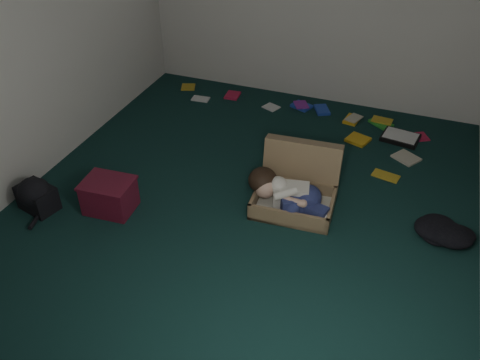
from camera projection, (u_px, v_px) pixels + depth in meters
The scene contains 10 objects.
floor at pixel (246, 202), 4.64m from camera, with size 4.50×4.50×0.00m, color #0F2C29.
wall_front at pixel (66, 271), 2.17m from camera, with size 4.50×4.50×0.00m, color silver.
wall_left at pixel (33, 35), 4.44m from camera, with size 4.50×4.50×0.00m, color silver.
suitcase at pixel (297, 187), 4.56m from camera, with size 0.75×0.73×0.52m.
person at pixel (288, 194), 4.41m from camera, with size 0.77×0.36×0.32m.
maroon_bin at pixel (109, 195), 4.47m from camera, with size 0.45×0.37×0.30m.
backpack at pixel (37, 197), 4.49m from camera, with size 0.41×0.33×0.25m, color black, non-canonical shape.
clothing_pile at pixel (443, 230), 4.23m from camera, with size 0.40×0.32×0.13m, color black, non-canonical shape.
paper_tray at pixel (400, 137), 5.50m from camera, with size 0.42×0.34×0.05m.
book_scatter at pixel (320, 121), 5.82m from camera, with size 3.12×1.36×0.02m.
Camera 1 is at (1.24, -3.41, 2.90)m, focal length 38.00 mm.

